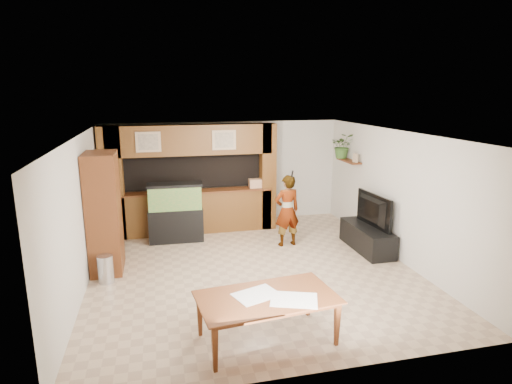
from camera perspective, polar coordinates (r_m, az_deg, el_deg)
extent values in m
plane|color=tan|center=(8.40, -0.52, -10.19)|extent=(6.50, 6.50, 0.00)
plane|color=white|center=(7.74, -0.56, 7.75)|extent=(6.50, 6.50, 0.00)
plane|color=beige|center=(11.09, -4.24, 2.62)|extent=(6.00, 0.00, 6.00)
plane|color=beige|center=(7.90, -22.31, -2.75)|extent=(0.00, 6.50, 6.50)
plane|color=beige|center=(9.10, 18.23, -0.40)|extent=(0.00, 6.50, 6.50)
cube|color=brown|center=(10.40, -8.37, -2.75)|extent=(3.80, 0.35, 1.00)
cube|color=brown|center=(10.27, -8.47, 0.04)|extent=(3.80, 0.43, 0.04)
cube|color=brown|center=(10.06, -8.71, 6.88)|extent=(3.80, 0.35, 0.70)
cube|color=brown|center=(10.23, -18.62, 1.04)|extent=(0.50, 0.35, 2.60)
cube|color=brown|center=(10.51, 1.57, 2.06)|extent=(0.35, 0.35, 2.60)
cube|color=black|center=(10.72, -8.81, 2.94)|extent=(4.20, 0.45, 0.85)
cube|color=tan|center=(9.84, -14.17, 6.49)|extent=(0.55, 0.03, 0.45)
cube|color=tan|center=(9.82, -14.17, 6.47)|extent=(0.43, 0.01, 0.35)
cube|color=tan|center=(9.95, -4.28, 6.93)|extent=(0.55, 0.03, 0.45)
cube|color=tan|center=(9.94, -4.27, 6.92)|extent=(0.43, 0.01, 0.35)
cylinder|color=black|center=(8.73, -21.49, 2.82)|extent=(0.04, 0.25, 0.25)
cylinder|color=white|center=(8.73, -21.32, 2.83)|extent=(0.01, 0.21, 0.21)
cube|color=brown|center=(10.63, 12.26, 4.07)|extent=(0.25, 0.90, 0.04)
cube|color=brown|center=(8.49, -19.60, -2.63)|extent=(0.57, 0.93, 2.26)
cylinder|color=#B2B2B7|center=(8.20, -19.40, -9.67)|extent=(0.28, 0.28, 0.51)
cube|color=black|center=(9.93, -10.60, -4.34)|extent=(1.21, 0.46, 0.76)
cube|color=#307838|center=(9.76, -10.76, -0.74)|extent=(1.16, 0.42, 0.53)
cube|color=black|center=(9.69, -10.84, 0.95)|extent=(1.21, 0.46, 0.06)
cube|color=black|center=(9.58, 14.59, -5.94)|extent=(0.57, 1.56, 0.52)
imported|color=black|center=(9.40, 14.81, -2.41)|extent=(0.25, 1.23, 0.71)
cube|color=tan|center=(10.31, 13.11, 4.44)|extent=(0.06, 0.16, 0.21)
imported|color=#345923|center=(10.86, 11.48, 6.06)|extent=(0.69, 0.64, 0.62)
imported|color=#917B4F|center=(9.40, 4.16, -2.49)|extent=(0.63, 0.46, 1.59)
cylinder|color=black|center=(9.07, 4.85, 2.41)|extent=(0.04, 0.10, 0.16)
imported|color=brown|center=(6.05, 1.60, -16.67)|extent=(1.97, 1.24, 0.66)
cube|color=silver|center=(5.95, 0.07, -13.54)|extent=(0.70, 0.61, 0.01)
cube|color=silver|center=(5.85, 5.09, -14.11)|extent=(0.73, 0.63, 0.01)
cube|color=tan|center=(10.47, -0.06, 1.16)|extent=(0.32, 0.22, 0.21)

